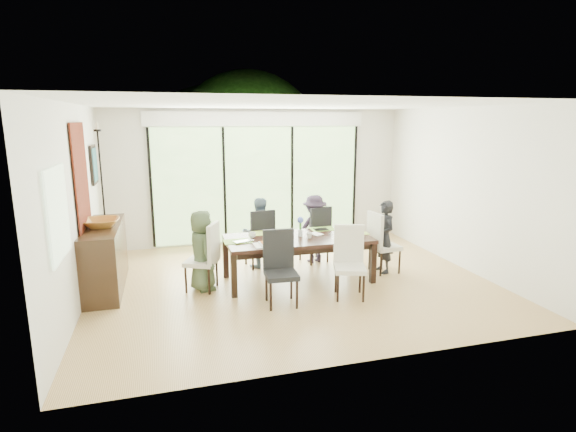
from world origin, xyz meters
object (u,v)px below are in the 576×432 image
object	(u,v)px
table_top	(298,239)
chair_left_end	(201,256)
chair_right_end	(385,242)
person_far_right	(314,229)
cup_b	(309,235)
bowl	(101,223)
person_far_left	(259,233)
person_right_end	(384,237)
chair_near_right	(350,263)
cup_c	(344,230)
chair_near_left	(281,269)
cup_a	(252,235)
sideboard	(105,257)
chair_far_right	(314,233)
vase	(300,233)
laptop	(245,242)
chair_far_left	(259,237)
person_left_end	(202,250)

from	to	relation	value
table_top	chair_left_end	size ratio (longest dim) A/B	2.18
chair_right_end	person_far_right	bearing A→B (deg)	43.79
cup_b	bowl	xyz separation A→B (m)	(-3.02, 0.43, 0.29)
person_far_left	bowl	size ratio (longest dim) A/B	2.35
person_right_end	chair_left_end	bearing A→B (deg)	-92.94
chair_left_end	person_far_left	bearing A→B (deg)	153.28
person_far_right	cup_b	size ratio (longest dim) A/B	12.90
bowl	chair_near_right	bearing A→B (deg)	-19.68
cup_c	chair_near_left	bearing A→B (deg)	-143.27
cup_a	cup_c	size ratio (longest dim) A/B	1.00
cup_c	bowl	size ratio (longest dim) A/B	0.23
chair_left_end	sideboard	world-z (taller)	chair_left_end
chair_far_right	chair_near_right	xyz separation A→B (m)	(-0.05, -1.72, 0.00)
table_top	bowl	size ratio (longest dim) A/B	4.38
vase	laptop	world-z (taller)	vase
chair_far_left	laptop	world-z (taller)	chair_far_left
person_left_end	person_right_end	size ratio (longest dim) A/B	1.00
chair_right_end	person_left_end	bearing A→B (deg)	84.93
chair_near_left	vase	bearing A→B (deg)	62.72
chair_far_right	person_right_end	bearing A→B (deg)	122.35
bowl	person_far_left	bearing A→B (deg)	11.57
cup_a	laptop	bearing A→B (deg)	-120.96
chair_near_right	cup_c	distance (m)	1.04
chair_far_left	person_far_right	size ratio (longest dim) A/B	0.85
laptop	cup_a	size ratio (longest dim) A/B	2.66
table_top	person_far_right	distance (m)	1.00
chair_near_right	cup_b	distance (m)	0.88
table_top	laptop	bearing A→B (deg)	-173.29
chair_near_right	person_far_left	size ratio (longest dim) A/B	0.85
chair_near_right	bowl	size ratio (longest dim) A/B	2.01
chair_right_end	person_left_end	size ratio (longest dim) A/B	0.85
chair_left_end	person_far_right	xyz separation A→B (m)	(2.05, 0.83, 0.09)
chair_near_right	cup_a	distance (m)	1.59
person_right_end	cup_b	world-z (taller)	person_right_end
person_far_left	chair_far_right	bearing A→B (deg)	175.08
table_top	sideboard	size ratio (longest dim) A/B	1.30
person_far_right	person_far_left	bearing A→B (deg)	-4.87
person_far_right	cup_c	xyz separation A→B (m)	(0.25, -0.73, 0.14)
cup_b	cup_c	world-z (taller)	cup_c
chair_far_right	person_far_right	distance (m)	0.09
chair_right_end	person_left_end	xyz separation A→B (m)	(-2.98, -0.00, 0.09)
person_right_end	sideboard	bearing A→B (deg)	-98.65
chair_near_left	sideboard	distance (m)	2.70
chair_right_end	chair_near_left	size ratio (longest dim) A/B	1.00
person_right_end	person_far_right	size ratio (longest dim) A/B	1.00
person_left_end	bowl	bearing A→B (deg)	65.53
chair_left_end	person_far_right	bearing A→B (deg)	136.99
chair_left_end	bowl	bearing A→B (deg)	-78.80
person_far_right	laptop	xyz separation A→B (m)	(-1.40, -0.93, 0.11)
chair_left_end	vase	xyz separation A→B (m)	(1.55, 0.05, 0.24)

